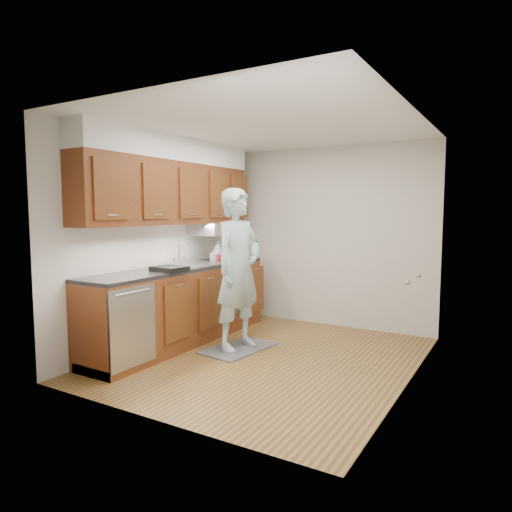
{
  "coord_description": "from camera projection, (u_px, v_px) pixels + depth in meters",
  "views": [
    {
      "loc": [
        2.37,
        -4.27,
        1.61
      ],
      "look_at": [
        -0.29,
        0.25,
        1.09
      ],
      "focal_mm": 32.0,
      "sensor_mm": 36.0,
      "label": 1
    }
  ],
  "objects": [
    {
      "name": "floor",
      "position": [
        267.0,
        358.0,
        5.02
      ],
      "size": [
        3.5,
        3.5,
        0.0
      ],
      "primitive_type": "plane",
      "color": "olive",
      "rests_on": "ground"
    },
    {
      "name": "ceiling",
      "position": [
        268.0,
        126.0,
        4.77
      ],
      "size": [
        3.5,
        3.5,
        0.0
      ],
      "primitive_type": "plane",
      "rotation": [
        3.14,
        0.0,
        0.0
      ],
      "color": "white",
      "rests_on": "wall_left"
    },
    {
      "name": "wall_left",
      "position": [
        162.0,
        240.0,
        5.65
      ],
      "size": [
        0.02,
        3.5,
        2.5
      ],
      "primitive_type": "cube",
      "color": "beige",
      "rests_on": "floor"
    },
    {
      "name": "wall_right",
      "position": [
        412.0,
        251.0,
        4.14
      ],
      "size": [
        0.02,
        3.5,
        2.5
      ],
      "primitive_type": "cube",
      "color": "beige",
      "rests_on": "floor"
    },
    {
      "name": "wall_back",
      "position": [
        328.0,
        237.0,
        6.4
      ],
      "size": [
        3.0,
        0.02,
        2.5
      ],
      "primitive_type": "cube",
      "color": "beige",
      "rests_on": "floor"
    },
    {
      "name": "counter",
      "position": [
        182.0,
        303.0,
        5.57
      ],
      "size": [
        0.64,
        2.8,
        1.3
      ],
      "color": "brown",
      "rests_on": "floor"
    },
    {
      "name": "upper_cabinets",
      "position": [
        174.0,
        183.0,
        5.54
      ],
      "size": [
        0.47,
        2.8,
        1.21
      ],
      "color": "brown",
      "rests_on": "wall_left"
    },
    {
      "name": "closet_door",
      "position": [
        416.0,
        272.0,
        4.42
      ],
      "size": [
        0.02,
        1.22,
        2.05
      ],
      "primitive_type": "cube",
      "color": "silver",
      "rests_on": "wall_right"
    },
    {
      "name": "floor_mat",
      "position": [
        239.0,
        348.0,
        5.34
      ],
      "size": [
        0.64,
        0.95,
        0.02
      ],
      "primitive_type": "cube",
      "rotation": [
        0.0,
        0.0,
        -0.13
      ],
      "color": "slate",
      "rests_on": "floor"
    },
    {
      "name": "person",
      "position": [
        238.0,
        258.0,
        5.24
      ],
      "size": [
        0.62,
        0.82,
        2.1
      ],
      "primitive_type": "imported",
      "rotation": [
        0.0,
        0.0,
        1.39
      ],
      "color": "#A5C5C9",
      "rests_on": "floor_mat"
    },
    {
      "name": "soap_bottle_a",
      "position": [
        218.0,
        251.0,
        6.11
      ],
      "size": [
        0.15,
        0.15,
        0.28
      ],
      "primitive_type": "imported",
      "rotation": [
        0.0,
        0.0,
        0.45
      ],
      "color": "silver",
      "rests_on": "counter"
    },
    {
      "name": "soap_bottle_b",
      "position": [
        214.0,
        255.0,
        6.1
      ],
      "size": [
        0.1,
        0.1,
        0.17
      ],
      "primitive_type": "imported",
      "rotation": [
        0.0,
        0.0,
        -0.42
      ],
      "color": "silver",
      "rests_on": "counter"
    },
    {
      "name": "soda_can",
      "position": [
        218.0,
        258.0,
        6.0
      ],
      "size": [
        0.07,
        0.07,
        0.11
      ],
      "primitive_type": "cylinder",
      "rotation": [
        0.0,
        0.0,
        -0.12
      ],
      "color": "red",
      "rests_on": "counter"
    },
    {
      "name": "dish_rack",
      "position": [
        169.0,
        269.0,
        5.1
      ],
      "size": [
        0.37,
        0.32,
        0.06
      ],
      "primitive_type": "cube",
      "rotation": [
        0.0,
        0.0,
        -0.06
      ],
      "color": "black",
      "rests_on": "counter"
    }
  ]
}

